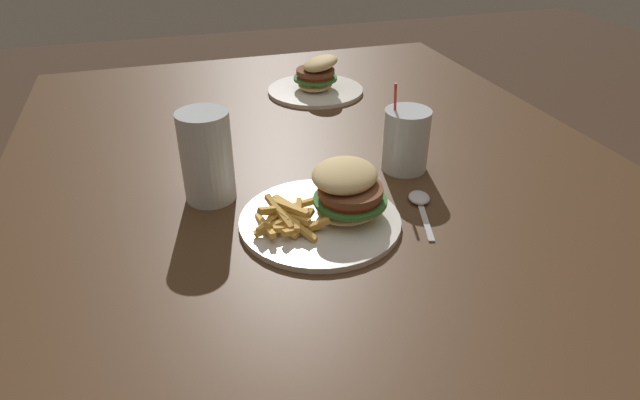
{
  "coord_description": "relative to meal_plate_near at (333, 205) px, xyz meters",
  "views": [
    {
      "loc": [
        -0.27,
        -0.95,
        1.21
      ],
      "look_at": [
        -0.06,
        -0.26,
        0.77
      ],
      "focal_mm": 30.0,
      "sensor_mm": 36.0,
      "label": 1
    }
  ],
  "objects": [
    {
      "name": "meal_plate_far",
      "position": [
        0.15,
        0.6,
        0.0
      ],
      "size": [
        0.25,
        0.25,
        0.1
      ],
      "color": "white",
      "rests_on": "dining_table"
    },
    {
      "name": "ground_plane",
      "position": [
        0.03,
        0.26,
        -0.75
      ],
      "size": [
        8.0,
        8.0,
        0.0
      ],
      "primitive_type": "plane",
      "color": "#473323"
    },
    {
      "name": "spoon",
      "position": [
        0.16,
        0.01,
        -0.03
      ],
      "size": [
        0.07,
        0.15,
        0.01
      ],
      "rotation": [
        0.0,
        0.0,
        1.28
      ],
      "color": "silver",
      "rests_on": "dining_table"
    },
    {
      "name": "beer_glass",
      "position": [
        -0.18,
        0.14,
        0.04
      ],
      "size": [
        0.09,
        0.09,
        0.16
      ],
      "color": "silver",
      "rests_on": "dining_table"
    },
    {
      "name": "dining_table",
      "position": [
        0.03,
        0.26,
        -0.16
      ],
      "size": [
        1.2,
        1.41,
        0.72
      ],
      "color": "#4C331E",
      "rests_on": "ground_plane"
    },
    {
      "name": "meal_plate_near",
      "position": [
        0.0,
        0.0,
        0.0
      ],
      "size": [
        0.26,
        0.26,
        0.1
      ],
      "color": "white",
      "rests_on": "dining_table"
    },
    {
      "name": "juice_glass",
      "position": [
        0.19,
        0.14,
        0.02
      ],
      "size": [
        0.09,
        0.09,
        0.17
      ],
      "color": "silver",
      "rests_on": "dining_table"
    }
  ]
}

